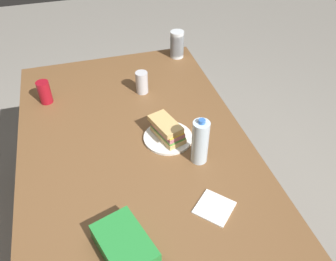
{
  "coord_description": "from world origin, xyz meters",
  "views": [
    {
      "loc": [
        -1.16,
        0.17,
        1.87
      ],
      "look_at": [
        -0.01,
        -0.16,
        0.82
      ],
      "focal_mm": 37.21,
      "sensor_mm": 36.0,
      "label": 1
    }
  ],
  "objects_px": {
    "paper_plate": "(168,138)",
    "soda_can_red": "(45,92)",
    "water_bottle_tall": "(200,142)",
    "sandwich": "(167,130)",
    "soda_can_silver": "(142,82)",
    "plastic_cup_stack": "(177,44)",
    "dining_table": "(136,157)",
    "chip_bag": "(125,245)"
  },
  "relations": [
    {
      "from": "soda_can_silver",
      "to": "soda_can_red",
      "type": "bearing_deg",
      "value": 84.35
    },
    {
      "from": "paper_plate",
      "to": "soda_can_silver",
      "type": "distance_m",
      "value": 0.41
    },
    {
      "from": "paper_plate",
      "to": "soda_can_red",
      "type": "xyz_separation_m",
      "value": [
        0.45,
        0.54,
        0.06
      ]
    },
    {
      "from": "dining_table",
      "to": "soda_can_silver",
      "type": "xyz_separation_m",
      "value": [
        0.39,
        -0.13,
        0.15
      ]
    },
    {
      "from": "soda_can_red",
      "to": "chip_bag",
      "type": "bearing_deg",
      "value": -166.12
    },
    {
      "from": "dining_table",
      "to": "plastic_cup_stack",
      "type": "distance_m",
      "value": 0.85
    },
    {
      "from": "sandwich",
      "to": "plastic_cup_stack",
      "type": "distance_m",
      "value": 0.77
    },
    {
      "from": "water_bottle_tall",
      "to": "soda_can_silver",
      "type": "distance_m",
      "value": 0.59
    },
    {
      "from": "plastic_cup_stack",
      "to": "dining_table",
      "type": "bearing_deg",
      "value": 149.35
    },
    {
      "from": "chip_bag",
      "to": "soda_can_silver",
      "type": "distance_m",
      "value": 0.95
    },
    {
      "from": "dining_table",
      "to": "soda_can_red",
      "type": "distance_m",
      "value": 0.6
    },
    {
      "from": "paper_plate",
      "to": "sandwich",
      "type": "height_order",
      "value": "sandwich"
    },
    {
      "from": "paper_plate",
      "to": "sandwich",
      "type": "distance_m",
      "value": 0.05
    },
    {
      "from": "soda_can_silver",
      "to": "dining_table",
      "type": "bearing_deg",
      "value": 162.21
    },
    {
      "from": "paper_plate",
      "to": "chip_bag",
      "type": "height_order",
      "value": "chip_bag"
    },
    {
      "from": "soda_can_silver",
      "to": "sandwich",
      "type": "bearing_deg",
      "value": -176.06
    },
    {
      "from": "water_bottle_tall",
      "to": "sandwich",
      "type": "bearing_deg",
      "value": 29.34
    },
    {
      "from": "dining_table",
      "to": "paper_plate",
      "type": "relative_size",
      "value": 7.2
    },
    {
      "from": "water_bottle_tall",
      "to": "soda_can_silver",
      "type": "bearing_deg",
      "value": 12.15
    },
    {
      "from": "sandwich",
      "to": "plastic_cup_stack",
      "type": "bearing_deg",
      "value": -20.44
    },
    {
      "from": "chip_bag",
      "to": "soda_can_silver",
      "type": "bearing_deg",
      "value": 145.77
    },
    {
      "from": "sandwich",
      "to": "water_bottle_tall",
      "type": "distance_m",
      "value": 0.2
    },
    {
      "from": "dining_table",
      "to": "sandwich",
      "type": "height_order",
      "value": "sandwich"
    },
    {
      "from": "paper_plate",
      "to": "soda_can_silver",
      "type": "bearing_deg",
      "value": 4.32
    },
    {
      "from": "chip_bag",
      "to": "water_bottle_tall",
      "type": "height_order",
      "value": "water_bottle_tall"
    },
    {
      "from": "paper_plate",
      "to": "plastic_cup_stack",
      "type": "distance_m",
      "value": 0.78
    },
    {
      "from": "dining_table",
      "to": "soda_can_silver",
      "type": "bearing_deg",
      "value": -17.79
    },
    {
      "from": "sandwich",
      "to": "chip_bag",
      "type": "distance_m",
      "value": 0.59
    },
    {
      "from": "plastic_cup_stack",
      "to": "water_bottle_tall",
      "type": "bearing_deg",
      "value": 168.97
    },
    {
      "from": "soda_can_red",
      "to": "paper_plate",
      "type": "bearing_deg",
      "value": -130.28
    },
    {
      "from": "chip_bag",
      "to": "plastic_cup_stack",
      "type": "bearing_deg",
      "value": 137.53
    },
    {
      "from": "paper_plate",
      "to": "sandwich",
      "type": "relative_size",
      "value": 1.15
    },
    {
      "from": "paper_plate",
      "to": "soda_can_silver",
      "type": "xyz_separation_m",
      "value": [
        0.4,
        0.03,
        0.06
      ]
    },
    {
      "from": "dining_table",
      "to": "soda_can_red",
      "type": "bearing_deg",
      "value": 40.61
    },
    {
      "from": "soda_can_red",
      "to": "soda_can_silver",
      "type": "height_order",
      "value": "same"
    },
    {
      "from": "plastic_cup_stack",
      "to": "soda_can_silver",
      "type": "relative_size",
      "value": 1.37
    },
    {
      "from": "plastic_cup_stack",
      "to": "chip_bag",
      "type": "bearing_deg",
      "value": 155.39
    },
    {
      "from": "soda_can_red",
      "to": "water_bottle_tall",
      "type": "bearing_deg",
      "value": -134.65
    },
    {
      "from": "paper_plate",
      "to": "plastic_cup_stack",
      "type": "relative_size",
      "value": 1.37
    },
    {
      "from": "water_bottle_tall",
      "to": "plastic_cup_stack",
      "type": "xyz_separation_m",
      "value": [
        0.89,
        -0.17,
        -0.02
      ]
    },
    {
      "from": "sandwich",
      "to": "chip_bag",
      "type": "height_order",
      "value": "sandwich"
    },
    {
      "from": "water_bottle_tall",
      "to": "plastic_cup_stack",
      "type": "height_order",
      "value": "water_bottle_tall"
    }
  ]
}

